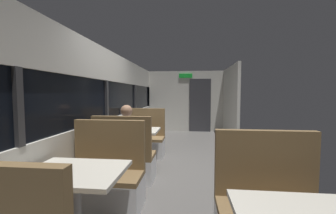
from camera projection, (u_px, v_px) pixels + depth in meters
ground_plane at (181, 171)px, 3.99m from camera, size 3.30×9.20×0.02m
carriage_window_panel_left at (106, 111)px, 4.07m from camera, size 0.09×8.48×2.30m
carriage_end_bulkhead at (187, 102)px, 8.07m from camera, size 2.90×0.11×2.30m
carriage_aisle_panel_right at (230, 103)px, 6.74m from camera, size 0.08×2.40×2.30m
dining_table_near_window at (75, 181)px, 1.96m from camera, size 0.90×0.70×0.74m
bench_near_window_facing_entry at (105, 182)px, 2.68m from camera, size 0.95×0.50×1.10m
dining_table_mid_window at (136, 135)px, 4.17m from camera, size 0.90×0.70×0.74m
bench_mid_window_facing_end at (125, 161)px, 3.49m from camera, size 0.95×0.50×1.10m
bench_mid_window_facing_entry at (144, 142)px, 4.88m from camera, size 0.95×0.50×1.10m
seated_passenger at (126, 148)px, 3.55m from camera, size 0.47×0.55×1.26m
coffee_cup_secondary at (142, 126)px, 4.26m from camera, size 0.07×0.07×0.09m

